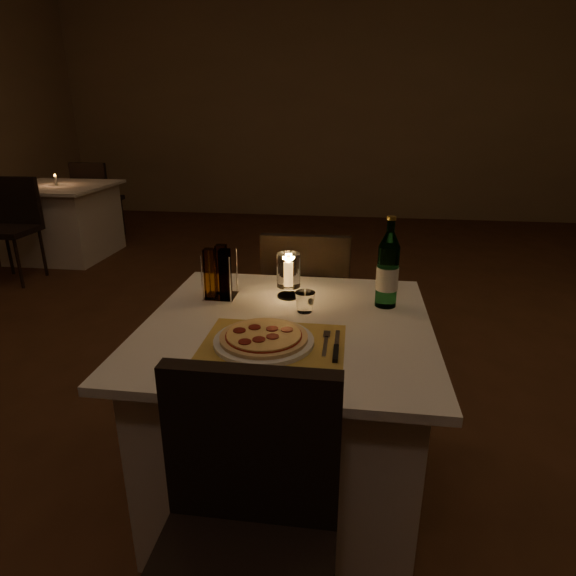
# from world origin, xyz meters

# --- Properties ---
(floor) EXTENTS (8.00, 10.00, 0.02)m
(floor) POSITION_xyz_m (0.00, 0.00, -0.01)
(floor) COLOR #4C2A18
(floor) RESTS_ON ground
(wall_back) EXTENTS (8.00, 0.02, 3.00)m
(wall_back) POSITION_xyz_m (0.00, 5.01, 1.50)
(wall_back) COLOR #8C7251
(wall_back) RESTS_ON ground
(main_table) EXTENTS (1.00, 1.00, 0.74)m
(main_table) POSITION_xyz_m (-0.10, -0.43, 0.37)
(main_table) COLOR silver
(main_table) RESTS_ON ground
(chair_near) EXTENTS (0.42, 0.42, 0.90)m
(chair_near) POSITION_xyz_m (-0.10, -1.15, 0.55)
(chair_near) COLOR black
(chair_near) RESTS_ON ground
(chair_far) EXTENTS (0.42, 0.42, 0.90)m
(chair_far) POSITION_xyz_m (-0.10, 0.28, 0.55)
(chair_far) COLOR black
(chair_far) RESTS_ON ground
(placemat) EXTENTS (0.45, 0.34, 0.00)m
(placemat) POSITION_xyz_m (-0.12, -0.61, 0.74)
(placemat) COLOR #B5903E
(placemat) RESTS_ON main_table
(plate) EXTENTS (0.32, 0.32, 0.01)m
(plate) POSITION_xyz_m (-0.15, -0.61, 0.75)
(plate) COLOR white
(plate) RESTS_ON placemat
(pizza) EXTENTS (0.28, 0.28, 0.02)m
(pizza) POSITION_xyz_m (-0.15, -0.61, 0.77)
(pizza) COLOR #D8B77F
(pizza) RESTS_ON plate
(fork) EXTENTS (0.02, 0.18, 0.00)m
(fork) POSITION_xyz_m (0.05, -0.58, 0.75)
(fork) COLOR silver
(fork) RESTS_ON placemat
(knife) EXTENTS (0.02, 0.22, 0.01)m
(knife) POSITION_xyz_m (0.08, -0.64, 0.75)
(knife) COLOR black
(knife) RESTS_ON placemat
(tumbler) EXTENTS (0.08, 0.08, 0.08)m
(tumbler) POSITION_xyz_m (-0.04, -0.33, 0.78)
(tumbler) COLOR white
(tumbler) RESTS_ON main_table
(water_bottle) EXTENTS (0.08, 0.08, 0.34)m
(water_bottle) POSITION_xyz_m (0.25, -0.23, 0.88)
(water_bottle) COLOR #549D69
(water_bottle) RESTS_ON main_table
(hurricane_candle) EXTENTS (0.09, 0.09, 0.18)m
(hurricane_candle) POSITION_xyz_m (-0.12, -0.19, 0.84)
(hurricane_candle) COLOR white
(hurricane_candle) RESTS_ON main_table
(cruet_caddy) EXTENTS (0.12, 0.12, 0.21)m
(cruet_caddy) POSITION_xyz_m (-0.39, -0.24, 0.84)
(cruet_caddy) COLOR white
(cruet_caddy) RESTS_ON main_table
(neighbor_table_left) EXTENTS (1.00, 1.00, 0.74)m
(neighbor_table_left) POSITION_xyz_m (-2.86, 2.56, 0.37)
(neighbor_table_left) COLOR silver
(neighbor_table_left) RESTS_ON ground
(neighbor_chair_la) EXTENTS (0.42, 0.42, 0.90)m
(neighbor_chair_la) POSITION_xyz_m (-2.86, 1.85, 0.55)
(neighbor_chair_la) COLOR black
(neighbor_chair_la) RESTS_ON ground
(neighbor_chair_lb) EXTENTS (0.42, 0.42, 0.90)m
(neighbor_chair_lb) POSITION_xyz_m (-2.86, 3.28, 0.55)
(neighbor_chair_lb) COLOR black
(neighbor_chair_lb) RESTS_ON ground
(neighbor_candle_left) EXTENTS (0.03, 0.03, 0.11)m
(neighbor_candle_left) POSITION_xyz_m (-2.86, 2.56, 0.79)
(neighbor_candle_left) COLOR white
(neighbor_candle_left) RESTS_ON neighbor_table_left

